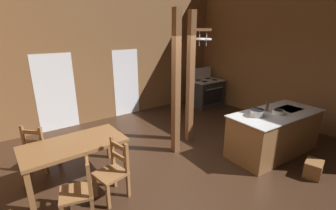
{
  "coord_description": "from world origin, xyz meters",
  "views": [
    {
      "loc": [
        -2.88,
        -3.2,
        2.6
      ],
      "look_at": [
        -0.04,
        0.64,
        1.08
      ],
      "focal_mm": 25.04,
      "sensor_mm": 36.0,
      "label": 1
    }
  ],
  "objects": [
    {
      "name": "glazed_door_back_left",
      "position": [
        -1.69,
        3.4,
        1.02
      ],
      "size": [
        1.0,
        0.01,
        2.05
      ],
      "primitive_type": "cube",
      "color": "white",
      "rests_on": "ground_plane"
    },
    {
      "name": "wall_right",
      "position": [
        3.83,
        0.0,
        2.34
      ],
      "size": [
        0.14,
        7.61,
        4.68
      ],
      "primitive_type": "cube",
      "color": "brown",
      "rests_on": "ground_plane"
    },
    {
      "name": "dining_table",
      "position": [
        -2.01,
        0.73,
        0.65
      ],
      "size": [
        1.72,
        0.93,
        0.74
      ],
      "color": "brown",
      "rests_on": "ground_plane"
    },
    {
      "name": "step_stool",
      "position": [
        1.54,
        -1.77,
        0.18
      ],
      "size": [
        0.42,
        0.36,
        0.3
      ],
      "color": "olive",
      "rests_on": "ground_plane"
    },
    {
      "name": "glazed_panel_back_right",
      "position": [
        0.38,
        3.4,
        1.02
      ],
      "size": [
        0.84,
        0.01,
        2.05
      ],
      "primitive_type": "cube",
      "color": "white",
      "rests_on": "ground_plane"
    },
    {
      "name": "wall_back",
      "position": [
        0.0,
        3.47,
        2.34
      ],
      "size": [
        8.33,
        0.14,
        4.68
      ],
      "primitive_type": "cube",
      "color": "brown",
      "rests_on": "ground_plane"
    },
    {
      "name": "ladderback_chair_near_window",
      "position": [
        -1.65,
        -0.07,
        0.45
      ],
      "size": [
        0.51,
        0.51,
        0.95
      ],
      "color": "olive",
      "rests_on": "ground_plane"
    },
    {
      "name": "ladderback_chair_at_table_end",
      "position": [
        -2.23,
        -0.24,
        0.45
      ],
      "size": [
        0.54,
        0.54,
        0.95
      ],
      "color": "olive",
      "rests_on": "ground_plane"
    },
    {
      "name": "ladderback_chair_by_post",
      "position": [
        -2.46,
        1.51,
        0.45
      ],
      "size": [
        0.62,
        0.62,
        0.95
      ],
      "color": "olive",
      "rests_on": "ground_plane"
    },
    {
      "name": "ground_plane",
      "position": [
        0.0,
        0.0,
        -0.05
      ],
      "size": [
        8.33,
        7.61,
        0.1
      ],
      "primitive_type": "cube",
      "color": "#382316"
    },
    {
      "name": "stockpot_on_counter",
      "position": [
        1.23,
        -0.69,
        1.01
      ],
      "size": [
        0.34,
        0.27,
        0.15
      ],
      "color": "silver",
      "rests_on": "kitchen_island"
    },
    {
      "name": "support_post_center",
      "position": [
        0.08,
        0.51,
        1.51
      ],
      "size": [
        0.14,
        0.14,
        3.03
      ],
      "color": "brown",
      "rests_on": "ground_plane"
    },
    {
      "name": "support_post_with_pot_rack",
      "position": [
        0.74,
        0.77,
        1.62
      ],
      "size": [
        0.63,
        0.27,
        3.03
      ],
      "color": "brown",
      "rests_on": "ground_plane"
    },
    {
      "name": "bottle_tall_on_counter",
      "position": [
        1.68,
        -0.63,
        1.05
      ],
      "size": [
        0.06,
        0.06,
        0.29
      ],
      "color": "#56331E",
      "rests_on": "kitchen_island"
    },
    {
      "name": "mixing_bowl_on_counter",
      "position": [
        1.7,
        -0.88,
        0.98
      ],
      "size": [
        0.24,
        0.24,
        0.08
      ],
      "color": "silver",
      "rests_on": "kitchen_island"
    },
    {
      "name": "kitchen_island",
      "position": [
        1.78,
        -0.81,
        0.47
      ],
      "size": [
        2.22,
        1.1,
        0.94
      ],
      "color": "brown",
      "rests_on": "ground_plane"
    },
    {
      "name": "stove_range",
      "position": [
        3.06,
        2.54,
        0.48
      ],
      "size": [
        1.14,
        0.83,
        1.32
      ],
      "color": "#2A2A2A",
      "rests_on": "ground_plane"
    }
  ]
}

